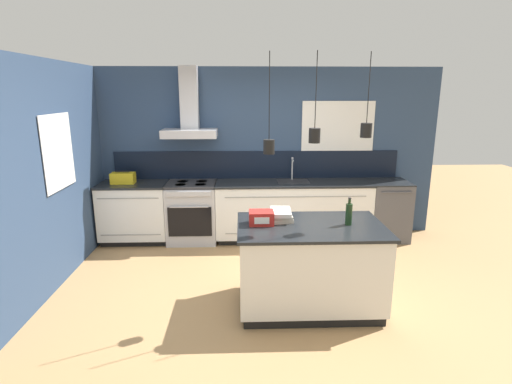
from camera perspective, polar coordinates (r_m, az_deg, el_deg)
ground_plane at (r=4.73m, az=1.11°, el=-14.03°), size 16.00×16.00×0.00m
wall_back at (r=6.23m, az=-0.41°, el=6.02°), size 5.60×2.48×2.60m
wall_left at (r=5.41m, az=-25.92°, el=2.82°), size 0.08×3.80×2.60m
counter_run_left at (r=6.33m, az=-16.88°, el=-2.76°), size 1.01×0.64×0.91m
counter_run_sink at (r=6.17m, az=5.27°, el=-2.63°), size 2.36×0.64×1.26m
oven_range at (r=6.16m, az=-9.09°, el=-2.83°), size 0.74×0.66×0.91m
dishwasher at (r=6.52m, az=18.18°, el=-2.44°), size 0.59×0.65×0.91m
kitchen_island at (r=4.30m, az=7.63°, el=-10.38°), size 1.50×0.95×0.91m
bottle_on_island at (r=4.18m, az=13.12°, el=-3.03°), size 0.07×0.07×0.29m
book_stack at (r=4.23m, az=3.49°, el=-3.30°), size 0.26×0.33×0.11m
red_supply_box at (r=4.10m, az=0.77°, el=-3.68°), size 0.25×0.20×0.14m
yellow_toolbox at (r=6.24m, az=-18.47°, el=1.91°), size 0.34×0.18×0.19m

